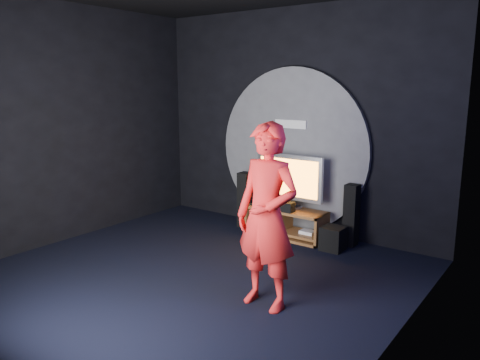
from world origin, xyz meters
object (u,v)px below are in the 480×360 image
object	(u,v)px
tv	(289,179)
player	(267,217)
subwoofer	(333,238)
tower_speaker_left	(245,200)
media_console	(286,225)
tower_speaker_right	(351,215)

from	to	relation	value
tv	player	xyz separation A→B (m)	(1.01, -2.18, 0.08)
subwoofer	player	world-z (taller)	player
tower_speaker_left	media_console	bearing A→B (deg)	-4.09
tv	media_console	bearing A→B (deg)	-83.54
tv	player	distance (m)	2.40
subwoofer	media_console	bearing A→B (deg)	172.23
subwoofer	tower_speaker_left	bearing A→B (deg)	174.06
media_console	tower_speaker_left	xyz separation A→B (m)	(-0.84, 0.06, 0.26)
tower_speaker_left	subwoofer	xyz separation A→B (m)	(1.68, -0.17, -0.29)
tv	tower_speaker_right	world-z (taller)	tv
tower_speaker_right	player	bearing A→B (deg)	-89.00
tv	subwoofer	bearing A→B (deg)	-12.09
tower_speaker_right	subwoofer	distance (m)	0.46
media_console	subwoofer	bearing A→B (deg)	-7.77
media_console	subwoofer	size ratio (longest dim) A/B	3.72
tower_speaker_left	tower_speaker_right	size ratio (longest dim) A/B	1.00
tv	tower_speaker_left	size ratio (longest dim) A/B	1.22
media_console	tower_speaker_left	world-z (taller)	tower_speaker_left
media_console	subwoofer	world-z (taller)	media_console
subwoofer	tv	bearing A→B (deg)	167.91
tower_speaker_left	subwoofer	bearing A→B (deg)	-5.94
tower_speaker_left	tower_speaker_right	world-z (taller)	same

